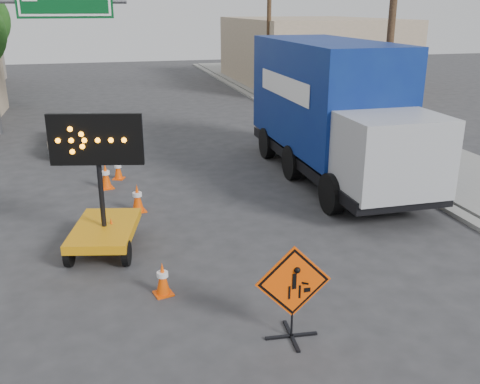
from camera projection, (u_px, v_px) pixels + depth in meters
name	position (u px, v px, depth m)	size (l,w,h in m)	color
ground	(243.00, 345.00, 9.02)	(100.00, 100.00, 0.00)	#2D2D30
curb_right	(310.00, 130.00, 24.43)	(0.40, 60.00, 0.12)	gray
sidewalk_right	(356.00, 127.00, 24.97)	(4.00, 60.00, 0.15)	gray
building_right_far	(309.00, 51.00, 38.78)	(10.00, 14.00, 4.60)	tan
highway_gantry	(33.00, 14.00, 22.69)	(6.18, 0.38, 6.90)	slate
utility_pole_near	(391.00, 28.00, 18.53)	(1.80, 0.26, 9.00)	#4E3821
utility_pole_far	(269.00, 19.00, 31.32)	(1.80, 0.26, 9.00)	#4E3821
construction_sign	(293.00, 290.00, 8.93)	(1.30, 0.92, 1.72)	black
arrow_board	(104.00, 222.00, 12.29)	(2.02, 2.52, 3.23)	orange
pickup_truck	(79.00, 132.00, 21.25)	(2.17, 4.71, 1.31)	silver
box_truck	(332.00, 118.00, 17.29)	(2.96, 9.20, 4.37)	black
cone_a	(163.00, 279.00, 10.48)	(0.42, 0.42, 0.69)	#F94C05
cone_b	(112.00, 233.00, 12.52)	(0.50, 0.50, 0.76)	#F94C05
cone_c	(137.00, 198.00, 14.74)	(0.47, 0.47, 0.79)	#F94C05
cone_d	(106.00, 176.00, 16.63)	(0.49, 0.49, 0.81)	#F94C05
cone_e	(118.00, 169.00, 17.56)	(0.45, 0.45, 0.68)	#F94C05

